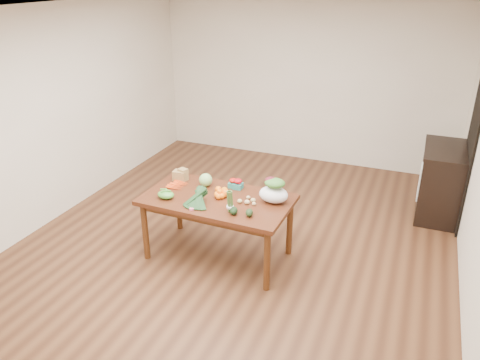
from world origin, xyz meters
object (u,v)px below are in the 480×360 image
at_px(dining_table, 218,227).
at_px(salad_bag, 274,192).
at_px(asparagus_bundle, 230,201).
at_px(cabbage, 206,180).
at_px(mandarin_cluster, 220,193).
at_px(cabinet, 440,181).
at_px(paper_bag, 180,174).
at_px(kale_bunch, 196,199).

bearing_deg(dining_table, salad_bag, 14.25).
bearing_deg(asparagus_bundle, cabbage, 138.26).
distance_m(cabbage, asparagus_bundle, 0.71).
bearing_deg(mandarin_cluster, cabinet, 41.56).
distance_m(paper_bag, asparagus_bundle, 1.02).
bearing_deg(cabinet, cabbage, -144.58).
distance_m(cabinet, asparagus_bundle, 3.12).
relative_size(cabinet, mandarin_cluster, 5.67).
xyz_separation_m(paper_bag, salad_bag, (1.21, -0.13, 0.05)).
distance_m(cabinet, cabbage, 3.17).
distance_m(paper_bag, salad_bag, 1.22).
bearing_deg(cabinet, paper_bag, -148.53).
xyz_separation_m(cabbage, salad_bag, (0.85, -0.09, 0.05)).
bearing_deg(kale_bunch, salad_bag, 30.23).
distance_m(paper_bag, kale_bunch, 0.71).
bearing_deg(cabinet, asparagus_bundle, -131.64).
bearing_deg(dining_table, mandarin_cluster, 42.84).
height_order(cabbage, mandarin_cluster, cabbage).
height_order(kale_bunch, asparagus_bundle, asparagus_bundle).
xyz_separation_m(cabinet, mandarin_cluster, (-2.30, -2.04, 0.33)).
height_order(cabinet, asparagus_bundle, asparagus_bundle).
relative_size(paper_bag, mandarin_cluster, 1.13).
bearing_deg(kale_bunch, mandarin_cluster, 63.82).
distance_m(dining_table, mandarin_cluster, 0.43).
bearing_deg(kale_bunch, dining_table, 65.81).
height_order(paper_bag, mandarin_cluster, paper_bag).
relative_size(cabinet, kale_bunch, 2.55).
bearing_deg(salad_bag, mandarin_cluster, -168.70).
relative_size(paper_bag, salad_bag, 0.64).
relative_size(cabbage, salad_bag, 0.48).
bearing_deg(cabinet, dining_table, -138.44).
distance_m(dining_table, kale_bunch, 0.54).
relative_size(dining_table, cabinet, 1.59).
relative_size(cabinet, asparagus_bundle, 4.08).
distance_m(dining_table, asparagus_bundle, 0.62).
xyz_separation_m(paper_bag, cabbage, (0.36, -0.04, 0.00)).
height_order(dining_table, cabinet, cabinet).
distance_m(paper_bag, cabbage, 0.36).
relative_size(kale_bunch, salad_bag, 1.26).
bearing_deg(cabbage, mandarin_cluster, -37.63).
bearing_deg(salad_bag, kale_bunch, -151.41).
xyz_separation_m(asparagus_bundle, salad_bag, (0.34, 0.39, -0.00)).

